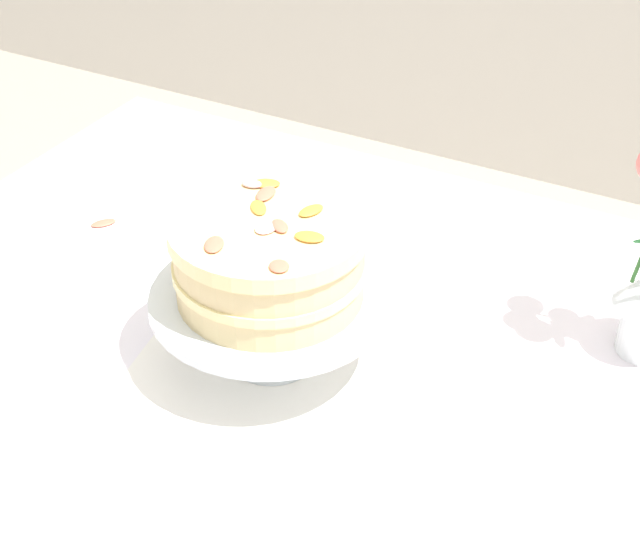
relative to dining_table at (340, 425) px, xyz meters
name	(u,v)px	position (x,y,z in m)	size (l,w,h in m)	color
dining_table	(340,425)	(0.00, 0.00, 0.00)	(1.40, 1.00, 0.74)	white
linen_napkin	(273,358)	(-0.09, -0.02, 0.09)	(0.32, 0.32, 0.00)	white
cake_stand	(271,305)	(-0.09, -0.02, 0.17)	(0.29, 0.29, 0.10)	silver
layer_cake	(269,258)	(-0.09, -0.02, 0.24)	(0.23, 0.23, 0.11)	beige
loose_petal_2	(103,223)	(-0.47, 0.13, 0.09)	(0.04, 0.02, 0.00)	#E56B51
loose_petal_3	(238,190)	(-0.34, 0.31, 0.09)	(0.03, 0.03, 0.01)	orange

